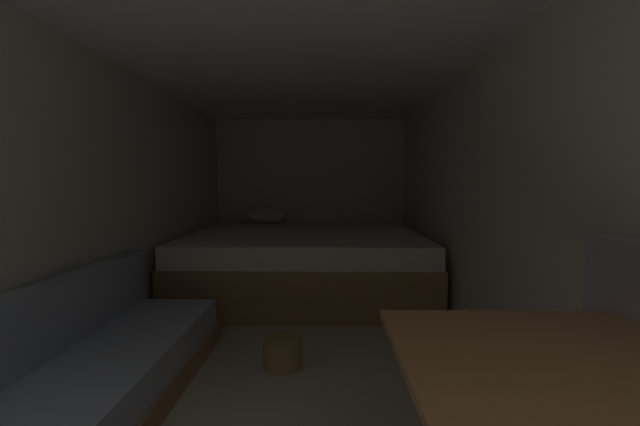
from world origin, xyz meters
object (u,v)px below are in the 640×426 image
object	(u,v)px
bed	(306,261)
wicker_basket	(283,352)
sofa_left	(46,412)
dinette_table	(556,394)

from	to	relation	value
bed	wicker_basket	distance (m)	1.72
sofa_left	dinette_table	distance (m)	1.91
sofa_left	wicker_basket	size ratio (longest dim) A/B	9.71
bed	sofa_left	bearing A→B (deg)	-110.75
dinette_table	wicker_basket	xyz separation A→B (m)	(-0.85, 1.42, -0.57)
bed	wicker_basket	size ratio (longest dim) A/B	9.53
dinette_table	wicker_basket	world-z (taller)	dinette_table
bed	dinette_table	xyz separation A→B (m)	(0.80, -3.12, 0.34)
bed	wicker_basket	xyz separation A→B (m)	(-0.05, -1.70, -0.23)
bed	sofa_left	size ratio (longest dim) A/B	0.98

